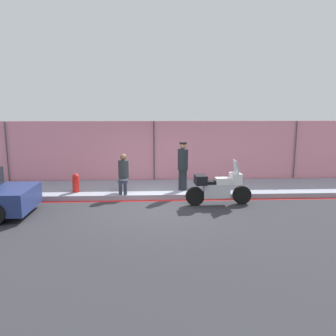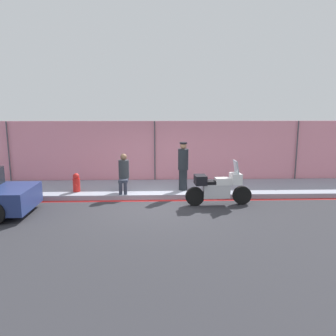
{
  "view_description": "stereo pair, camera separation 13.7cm",
  "coord_description": "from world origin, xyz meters",
  "px_view_note": "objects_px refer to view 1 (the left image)",
  "views": [
    {
      "loc": [
        -0.05,
        -10.0,
        3.12
      ],
      "look_at": [
        0.45,
        0.69,
        1.14
      ],
      "focal_mm": 35.0,
      "sensor_mm": 36.0,
      "label": 1
    },
    {
      "loc": [
        0.09,
        -10.01,
        3.12
      ],
      "look_at": [
        0.45,
        0.69,
        1.14
      ],
      "focal_mm": 35.0,
      "sensor_mm": 36.0,
      "label": 2
    }
  ],
  "objects_px": {
    "person_seated_on_curb": "(123,171)",
    "officer_standing": "(183,166)",
    "fire_hydrant": "(76,183)",
    "motorcycle": "(218,187)"
  },
  "relations": [
    {
      "from": "person_seated_on_curb",
      "to": "officer_standing",
      "type": "bearing_deg",
      "value": 6.0
    },
    {
      "from": "person_seated_on_curb",
      "to": "fire_hydrant",
      "type": "height_order",
      "value": "person_seated_on_curb"
    },
    {
      "from": "officer_standing",
      "to": "fire_hydrant",
      "type": "height_order",
      "value": "officer_standing"
    },
    {
      "from": "fire_hydrant",
      "to": "officer_standing",
      "type": "bearing_deg",
      "value": 1.8
    },
    {
      "from": "officer_standing",
      "to": "person_seated_on_curb",
      "type": "xyz_separation_m",
      "value": [
        -2.11,
        -0.22,
        -0.14
      ]
    },
    {
      "from": "officer_standing",
      "to": "person_seated_on_curb",
      "type": "height_order",
      "value": "officer_standing"
    },
    {
      "from": "person_seated_on_curb",
      "to": "motorcycle",
      "type": "bearing_deg",
      "value": -19.61
    },
    {
      "from": "motorcycle",
      "to": "fire_hydrant",
      "type": "distance_m",
      "value": 5.0
    },
    {
      "from": "officer_standing",
      "to": "person_seated_on_curb",
      "type": "distance_m",
      "value": 2.13
    },
    {
      "from": "motorcycle",
      "to": "person_seated_on_curb",
      "type": "height_order",
      "value": "person_seated_on_curb"
    }
  ]
}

